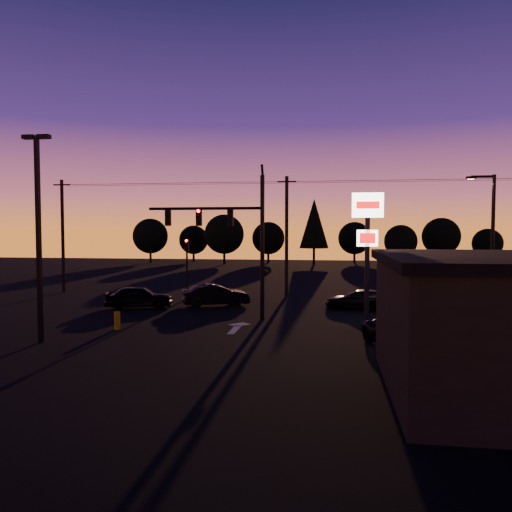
{
  "coord_description": "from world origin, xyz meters",
  "views": [
    {
      "loc": [
        5.15,
        -23.31,
        5.0
      ],
      "look_at": [
        1.0,
        5.0,
        3.5
      ],
      "focal_mm": 35.0,
      "sensor_mm": 36.0,
      "label": 1
    }
  ],
  "objects": [
    {
      "name": "ground",
      "position": [
        0.0,
        0.0,
        0.0
      ],
      "size": [
        120.0,
        120.0,
        0.0
      ],
      "primitive_type": "plane",
      "color": "black",
      "rests_on": "ground"
    },
    {
      "name": "lane_arrow",
      "position": [
        0.5,
        1.67,
        0.01
      ],
      "size": [
        1.2,
        3.1,
        0.01
      ],
      "color": "beige",
      "rests_on": "ground"
    },
    {
      "name": "traffic_signal_mast",
      "position": [
        -0.1,
        3.99,
        4.94
      ],
      "size": [
        6.79,
        0.52,
        8.58
      ],
      "color": "black",
      "rests_on": "ground"
    },
    {
      "name": "secondary_signal",
      "position": [
        -5.0,
        11.49,
        2.86
      ],
      "size": [
        0.3,
        0.31,
        4.35
      ],
      "color": "black",
      "rests_on": "ground"
    },
    {
      "name": "parking_lot_light",
      "position": [
        -7.5,
        -3.0,
        5.27
      ],
      "size": [
        1.25,
        0.3,
        9.14
      ],
      "color": "black",
      "rests_on": "ground"
    },
    {
      "name": "pylon_sign",
      "position": [
        7.0,
        1.5,
        4.91
      ],
      "size": [
        1.5,
        0.28,
        6.8
      ],
      "color": "black",
      "rests_on": "ground"
    },
    {
      "name": "streetlight",
      "position": [
        13.91,
        5.5,
        4.42
      ],
      "size": [
        1.55,
        0.35,
        8.0
      ],
      "color": "black",
      "rests_on": "ground"
    },
    {
      "name": "utility_pole_0",
      "position": [
        -16.0,
        14.0,
        4.59
      ],
      "size": [
        1.4,
        0.26,
        9.0
      ],
      "color": "black",
      "rests_on": "ground"
    },
    {
      "name": "utility_pole_1",
      "position": [
        2.0,
        14.0,
        4.59
      ],
      "size": [
        1.4,
        0.26,
        9.0
      ],
      "color": "black",
      "rests_on": "ground"
    },
    {
      "name": "power_wires",
      "position": [
        2.0,
        14.0,
        8.57
      ],
      "size": [
        36.0,
        1.22,
        0.07
      ],
      "color": "black",
      "rests_on": "ground"
    },
    {
      "name": "bollard",
      "position": [
        -5.35,
        0.22,
        0.45
      ],
      "size": [
        0.3,
        0.3,
        0.9
      ],
      "primitive_type": "cylinder",
      "color": "#B0850A",
      "rests_on": "ground"
    },
    {
      "name": "tree_0",
      "position": [
        -22.0,
        50.0,
        4.06
      ],
      "size": [
        5.36,
        5.36,
        6.74
      ],
      "color": "black",
      "rests_on": "ground"
    },
    {
      "name": "tree_1",
      "position": [
        -16.0,
        53.0,
        3.43
      ],
      "size": [
        4.54,
        4.54,
        5.71
      ],
      "color": "black",
      "rests_on": "ground"
    },
    {
      "name": "tree_2",
      "position": [
        -10.0,
        48.0,
        4.37
      ],
      "size": [
        5.77,
        5.78,
        7.26
      ],
      "color": "black",
      "rests_on": "ground"
    },
    {
      "name": "tree_3",
      "position": [
        -4.0,
        52.0,
        3.75
      ],
      "size": [
        4.95,
        4.95,
        6.22
      ],
      "color": "black",
      "rests_on": "ground"
    },
    {
      "name": "tree_4",
      "position": [
        3.0,
        49.0,
        5.93
      ],
      "size": [
        4.18,
        4.18,
        9.5
      ],
      "color": "black",
      "rests_on": "ground"
    },
    {
      "name": "tree_5",
      "position": [
        9.0,
        54.0,
        3.75
      ],
      "size": [
        4.95,
        4.95,
        6.22
      ],
      "color": "black",
      "rests_on": "ground"
    },
    {
      "name": "tree_6",
      "position": [
        15.0,
        48.0,
        3.43
      ],
      "size": [
        4.54,
        4.54,
        5.71
      ],
      "color": "black",
      "rests_on": "ground"
    },
    {
      "name": "tree_7",
      "position": [
        21.0,
        51.0,
        4.06
      ],
      "size": [
        5.36,
        5.36,
        6.74
      ],
      "color": "black",
      "rests_on": "ground"
    },
    {
      "name": "tree_8",
      "position": [
        27.0,
        50.0,
        3.12
      ],
      "size": [
        4.12,
        4.12,
        5.19
      ],
      "color": "black",
      "rests_on": "ground"
    },
    {
      "name": "car_left",
      "position": [
        -6.85,
        6.95,
        0.72
      ],
      "size": [
        4.56,
        2.89,
        1.45
      ],
      "primitive_type": "imported",
      "rotation": [
        0.0,
        0.0,
        1.87
      ],
      "color": "black",
      "rests_on": "ground"
    },
    {
      "name": "car_mid",
      "position": [
        -2.2,
        8.53,
        0.72
      ],
      "size": [
        4.61,
        3.09,
        1.44
      ],
      "primitive_type": "imported",
      "rotation": [
        0.0,
        0.0,
        1.97
      ],
      "color": "black",
      "rests_on": "ground"
    },
    {
      "name": "car_right",
      "position": [
        7.06,
        8.39,
        0.62
      ],
      "size": [
        4.47,
        2.33,
        1.24
      ],
      "primitive_type": "imported",
      "rotation": [
        0.0,
        0.0,
        -1.71
      ],
      "color": "black",
      "rests_on": "ground"
    },
    {
      "name": "suv_parked",
      "position": [
        8.31,
        -1.89,
        0.62
      ],
      "size": [
        3.51,
        4.91,
        1.24
      ],
      "primitive_type": "imported",
      "rotation": [
        0.0,
        0.0,
        0.36
      ],
      "color": "black",
      "rests_on": "ground"
    }
  ]
}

